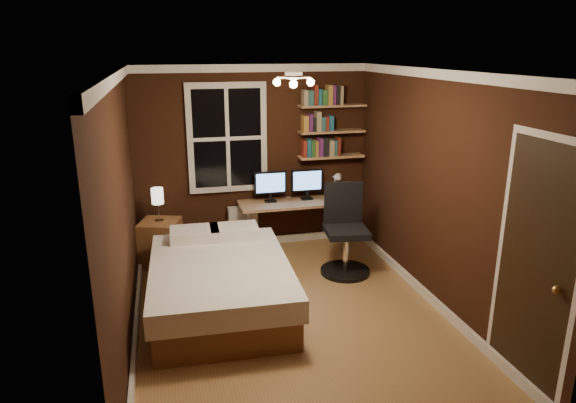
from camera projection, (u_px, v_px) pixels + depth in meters
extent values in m
plane|color=olive|center=(291.00, 315.00, 5.42)|extent=(4.20, 4.20, 0.00)
cube|color=black|center=(253.00, 159.00, 7.01)|extent=(3.20, 0.04, 2.50)
cube|color=black|center=(121.00, 214.00, 4.69)|extent=(0.04, 4.20, 2.50)
cube|color=black|center=(437.00, 191.00, 5.43)|extent=(0.04, 4.20, 2.50)
cube|color=white|center=(291.00, 71.00, 4.70)|extent=(3.20, 4.20, 0.02)
cube|color=silver|center=(227.00, 138.00, 6.81)|extent=(1.06, 0.06, 1.46)
sphere|color=#BD9144|center=(557.00, 290.00, 3.77)|extent=(0.06, 0.06, 0.06)
cube|color=#AA7A52|center=(331.00, 156.00, 7.15)|extent=(0.92, 0.22, 0.03)
cube|color=#AA7A52|center=(332.00, 131.00, 7.05)|extent=(0.92, 0.22, 0.03)
cube|color=#AA7A52|center=(332.00, 106.00, 6.94)|extent=(0.92, 0.22, 0.03)
cube|color=brown|center=(221.00, 297.00, 5.47)|extent=(1.43, 1.98, 0.31)
cube|color=white|center=(220.00, 274.00, 5.39)|extent=(1.51, 2.04, 0.23)
cube|color=white|center=(195.00, 234.00, 6.00)|extent=(0.58, 0.41, 0.14)
cube|color=white|center=(234.00, 231.00, 6.09)|extent=(0.58, 0.41, 0.14)
cube|color=brown|center=(161.00, 243.00, 6.59)|extent=(0.59, 0.59, 0.59)
cube|color=silver|center=(243.00, 228.00, 7.14)|extent=(0.40, 0.14, 0.60)
cube|color=#AA7A52|center=(292.00, 203.00, 7.02)|extent=(1.44, 0.54, 0.04)
cylinder|color=beige|center=(248.00, 236.00, 6.75)|extent=(0.04, 0.04, 0.65)
cylinder|color=beige|center=(342.00, 228.00, 7.05)|extent=(0.04, 0.04, 0.65)
cylinder|color=beige|center=(242.00, 225.00, 7.18)|extent=(0.04, 0.04, 0.65)
cylinder|color=beige|center=(332.00, 218.00, 7.48)|extent=(0.04, 0.04, 0.65)
cylinder|color=black|center=(345.00, 271.00, 6.41)|extent=(0.62, 0.62, 0.05)
cylinder|color=silver|center=(346.00, 252.00, 6.34)|extent=(0.07, 0.07, 0.46)
cube|color=black|center=(346.00, 231.00, 6.26)|extent=(0.56, 0.56, 0.08)
cube|color=black|center=(343.00, 202.00, 6.39)|extent=(0.48, 0.12, 0.52)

